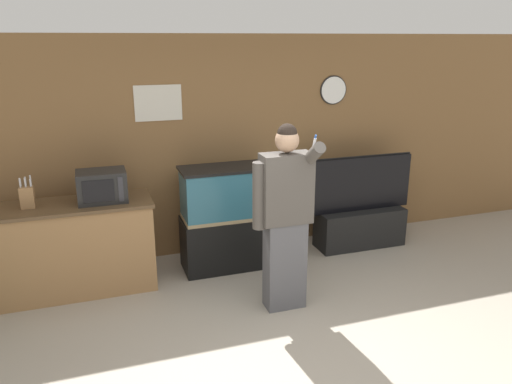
# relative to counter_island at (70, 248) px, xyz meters

# --- Properties ---
(ground_plane) EXTENTS (18.00, 18.00, 0.00)m
(ground_plane) POSITION_rel_counter_island_xyz_m (1.82, -2.12, -0.48)
(ground_plane) COLOR gray
(wall_back_paneled) EXTENTS (10.00, 0.08, 2.60)m
(wall_back_paneled) POSITION_rel_counter_island_xyz_m (1.82, 0.62, 0.82)
(wall_back_paneled) COLOR brown
(wall_back_paneled) RESTS_ON ground_plane
(counter_island) EXTENTS (1.71, 0.62, 0.96)m
(counter_island) POSITION_rel_counter_island_xyz_m (0.00, 0.00, 0.00)
(counter_island) COLOR olive
(counter_island) RESTS_ON ground_plane
(microwave) EXTENTS (0.48, 0.35, 0.32)m
(microwave) POSITION_rel_counter_island_xyz_m (0.37, -0.01, 0.64)
(microwave) COLOR black
(microwave) RESTS_ON counter_island
(knife_block) EXTENTS (0.13, 0.09, 0.32)m
(knife_block) POSITION_rel_counter_island_xyz_m (-0.33, -0.00, 0.59)
(knife_block) COLOR olive
(knife_block) RESTS_ON counter_island
(aquarium_on_stand) EXTENTS (1.15, 0.49, 1.19)m
(aquarium_on_stand) POSITION_rel_counter_island_xyz_m (1.76, 0.06, 0.11)
(aquarium_on_stand) COLOR black
(aquarium_on_stand) RESTS_ON ground_plane
(tv_on_stand) EXTENTS (1.35, 0.40, 1.17)m
(tv_on_stand) POSITION_rel_counter_island_xyz_m (3.45, 0.12, -0.13)
(tv_on_stand) COLOR black
(tv_on_stand) RESTS_ON ground_plane
(person_standing) EXTENTS (0.57, 0.43, 1.82)m
(person_standing) POSITION_rel_counter_island_xyz_m (1.97, -0.99, 0.47)
(person_standing) COLOR #515156
(person_standing) RESTS_ON ground_plane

